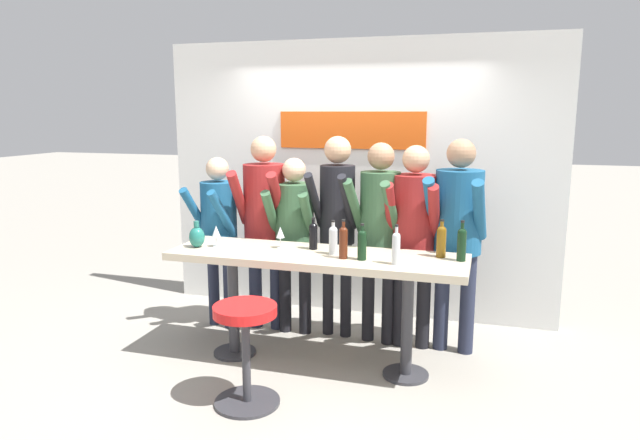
{
  "coord_description": "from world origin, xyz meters",
  "views": [
    {
      "loc": [
        1.28,
        -4.18,
        2.04
      ],
      "look_at": [
        0.0,
        0.1,
        1.19
      ],
      "focal_mm": 32.0,
      "sensor_mm": 36.0,
      "label": 1
    }
  ],
  "objects_px": {
    "person_center_right": "(379,220)",
    "person_center": "(337,212)",
    "wine_bottle_4": "(313,235)",
    "person_far_right": "(458,223)",
    "wine_bottle_2": "(441,240)",
    "wine_bottle_0": "(343,241)",
    "wine_bottle_1": "(333,239)",
    "wine_bottle_3": "(362,243)",
    "person_right": "(414,225)",
    "person_far_left": "(218,223)",
    "tasting_table": "(316,269)",
    "wine_glass_0": "(216,232)",
    "wine_bottle_5": "(396,247)",
    "bar_stool": "(246,338)",
    "wine_glass_1": "(280,233)",
    "decorative_vase": "(197,237)",
    "person_left": "(264,211)",
    "person_center_left": "(294,227)",
    "wine_bottle_6": "(462,243)"
  },
  "relations": [
    {
      "from": "tasting_table",
      "to": "person_right",
      "type": "xyz_separation_m",
      "value": [
        0.69,
        0.59,
        0.29
      ]
    },
    {
      "from": "wine_bottle_0",
      "to": "wine_glass_1",
      "type": "distance_m",
      "value": 0.61
    },
    {
      "from": "bar_stool",
      "to": "decorative_vase",
      "type": "distance_m",
      "value": 1.12
    },
    {
      "from": "tasting_table",
      "to": "person_far_left",
      "type": "xyz_separation_m",
      "value": [
        -1.13,
        0.56,
        0.21
      ]
    },
    {
      "from": "person_center_right",
      "to": "wine_bottle_4",
      "type": "distance_m",
      "value": 0.66
    },
    {
      "from": "wine_bottle_0",
      "to": "person_center_left",
      "type": "bearing_deg",
      "value": 132.46
    },
    {
      "from": "wine_bottle_1",
      "to": "wine_bottle_2",
      "type": "bearing_deg",
      "value": 10.77
    },
    {
      "from": "person_left",
      "to": "wine_bottle_1",
      "type": "bearing_deg",
      "value": -40.1
    },
    {
      "from": "wine_bottle_1",
      "to": "decorative_vase",
      "type": "distance_m",
      "value": 1.14
    },
    {
      "from": "person_far_left",
      "to": "person_left",
      "type": "xyz_separation_m",
      "value": [
        0.43,
        0.08,
        0.12
      ]
    },
    {
      "from": "person_far_right",
      "to": "wine_bottle_6",
      "type": "height_order",
      "value": "person_far_right"
    },
    {
      "from": "person_center_right",
      "to": "tasting_table",
      "type": "bearing_deg",
      "value": -112.2
    },
    {
      "from": "bar_stool",
      "to": "wine_bottle_2",
      "type": "distance_m",
      "value": 1.65
    },
    {
      "from": "person_far_left",
      "to": "wine_bottle_0",
      "type": "distance_m",
      "value": 1.52
    },
    {
      "from": "person_center_left",
      "to": "decorative_vase",
      "type": "bearing_deg",
      "value": -133.45
    },
    {
      "from": "wine_bottle_5",
      "to": "wine_bottle_2",
      "type": "bearing_deg",
      "value": 46.4
    },
    {
      "from": "wine_bottle_1",
      "to": "decorative_vase",
      "type": "xyz_separation_m",
      "value": [
        -1.14,
        -0.09,
        -0.04
      ]
    },
    {
      "from": "bar_stool",
      "to": "person_right",
      "type": "height_order",
      "value": "person_right"
    },
    {
      "from": "tasting_table",
      "to": "wine_bottle_2",
      "type": "xyz_separation_m",
      "value": [
        0.95,
        0.16,
        0.27
      ]
    },
    {
      "from": "wine_bottle_1",
      "to": "wine_glass_0",
      "type": "distance_m",
      "value": 0.99
    },
    {
      "from": "wine_bottle_5",
      "to": "person_center_right",
      "type": "bearing_deg",
      "value": 109.67
    },
    {
      "from": "person_far_right",
      "to": "wine_bottle_3",
      "type": "bearing_deg",
      "value": -127.37
    },
    {
      "from": "person_right",
      "to": "bar_stool",
      "type": "bearing_deg",
      "value": -126.38
    },
    {
      "from": "wine_bottle_1",
      "to": "person_center_right",
      "type": "bearing_deg",
      "value": 67.09
    },
    {
      "from": "wine_bottle_3",
      "to": "wine_bottle_6",
      "type": "distance_m",
      "value": 0.74
    },
    {
      "from": "person_far_left",
      "to": "wine_bottle_5",
      "type": "relative_size",
      "value": 5.45
    },
    {
      "from": "bar_stool",
      "to": "wine_glass_1",
      "type": "height_order",
      "value": "wine_glass_1"
    },
    {
      "from": "wine_bottle_2",
      "to": "wine_bottle_0",
      "type": "bearing_deg",
      "value": -160.2
    },
    {
      "from": "wine_bottle_0",
      "to": "wine_glass_0",
      "type": "xyz_separation_m",
      "value": [
        -1.1,
        0.07,
        -0.01
      ]
    },
    {
      "from": "wine_bottle_0",
      "to": "wine_bottle_5",
      "type": "bearing_deg",
      "value": -7.93
    },
    {
      "from": "person_far_left",
      "to": "bar_stool",
      "type": "bearing_deg",
      "value": -45.77
    },
    {
      "from": "tasting_table",
      "to": "wine_bottle_0",
      "type": "relative_size",
      "value": 7.78
    },
    {
      "from": "person_far_right",
      "to": "decorative_vase",
      "type": "relative_size",
      "value": 8.29
    },
    {
      "from": "person_center",
      "to": "wine_bottle_0",
      "type": "bearing_deg",
      "value": -67.71
    },
    {
      "from": "person_center",
      "to": "wine_glass_0",
      "type": "distance_m",
      "value": 1.09
    },
    {
      "from": "person_far_right",
      "to": "wine_bottle_0",
      "type": "bearing_deg",
      "value": -133.04
    },
    {
      "from": "wine_bottle_1",
      "to": "wine_bottle_3",
      "type": "relative_size",
      "value": 0.97
    },
    {
      "from": "person_right",
      "to": "person_far_left",
      "type": "bearing_deg",
      "value": -179.66
    },
    {
      "from": "bar_stool",
      "to": "wine_bottle_3",
      "type": "bearing_deg",
      "value": 44.63
    },
    {
      "from": "wine_bottle_0",
      "to": "wine_bottle_6",
      "type": "relative_size",
      "value": 0.98
    },
    {
      "from": "wine_bottle_4",
      "to": "wine_bottle_5",
      "type": "height_order",
      "value": "wine_bottle_5"
    },
    {
      "from": "wine_bottle_5",
      "to": "decorative_vase",
      "type": "bearing_deg",
      "value": 177.71
    },
    {
      "from": "person_center",
      "to": "person_far_right",
      "type": "distance_m",
      "value": 1.06
    },
    {
      "from": "person_far_left",
      "to": "wine_bottle_4",
      "type": "height_order",
      "value": "person_far_left"
    },
    {
      "from": "wine_bottle_0",
      "to": "wine_bottle_5",
      "type": "distance_m",
      "value": 0.42
    },
    {
      "from": "wine_bottle_5",
      "to": "wine_bottle_3",
      "type": "bearing_deg",
      "value": 167.87
    },
    {
      "from": "person_center",
      "to": "wine_glass_1",
      "type": "xyz_separation_m",
      "value": [
        -0.33,
        -0.56,
        -0.1
      ]
    },
    {
      "from": "person_center_right",
      "to": "person_center",
      "type": "bearing_deg",
      "value": -176.37
    },
    {
      "from": "person_left",
      "to": "person_center_right",
      "type": "height_order",
      "value": "person_left"
    },
    {
      "from": "tasting_table",
      "to": "person_right",
      "type": "relative_size",
      "value": 1.34
    }
  ]
}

